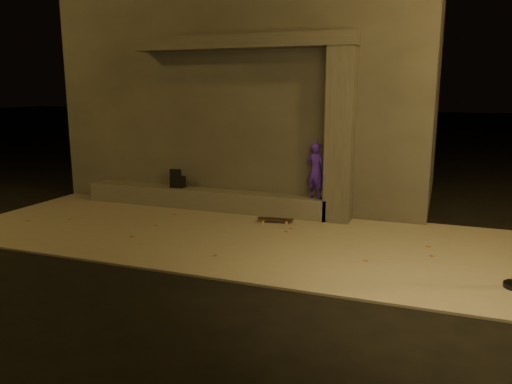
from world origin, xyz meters
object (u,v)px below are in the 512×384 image
at_px(column, 340,136).
at_px(backpack, 178,181).
at_px(skateboarder, 316,170).
at_px(skateboard, 275,219).

height_order(column, backpack, column).
distance_m(skateboarder, backpack, 3.39).
relative_size(skateboarder, backpack, 2.65).
relative_size(column, backpack, 7.90).
relative_size(column, skateboarder, 2.98).
height_order(column, skateboarder, column).
bearing_deg(skateboard, skateboarder, 36.67).
distance_m(skateboarder, skateboard, 1.36).
bearing_deg(column, backpack, -180.00).
bearing_deg(skateboard, column, 21.84).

